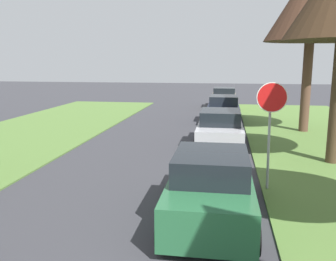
# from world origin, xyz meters

# --- Properties ---
(stop_sign_far) EXTENTS (0.81, 0.37, 2.96)m
(stop_sign_far) POSITION_xyz_m (3.75, 9.53, 2.19)
(stop_sign_far) COLOR #9EA0A5
(stop_sign_far) RESTS_ON grass_verge_right
(street_tree_right_far) EXTENTS (4.44, 4.44, 8.21)m
(street_tree_right_far) POSITION_xyz_m (6.50, 18.55, 6.34)
(street_tree_right_far) COLOR brown
(street_tree_right_far) RESTS_ON grass_verge_right
(parked_sedan_green) EXTENTS (1.96, 4.41, 1.57)m
(parked_sedan_green) POSITION_xyz_m (2.25, 7.52, 0.72)
(parked_sedan_green) COLOR #28663D
(parked_sedan_green) RESTS_ON ground
(parked_sedan_silver) EXTENTS (1.96, 4.41, 1.57)m
(parked_sedan_silver) POSITION_xyz_m (2.34, 14.62, 0.72)
(parked_sedan_silver) COLOR #BCBCC1
(parked_sedan_silver) RESTS_ON ground
(parked_sedan_navy) EXTENTS (1.96, 4.41, 1.57)m
(parked_sedan_navy) POSITION_xyz_m (2.41, 21.14, 0.72)
(parked_sedan_navy) COLOR navy
(parked_sedan_navy) RESTS_ON ground
(parked_sedan_tan) EXTENTS (1.96, 4.41, 1.57)m
(parked_sedan_tan) POSITION_xyz_m (2.40, 27.96, 0.72)
(parked_sedan_tan) COLOR tan
(parked_sedan_tan) RESTS_ON ground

